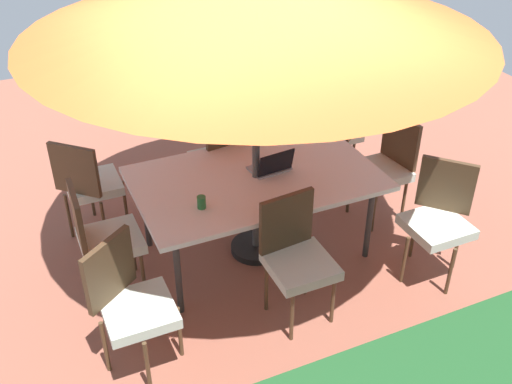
{
  "coord_description": "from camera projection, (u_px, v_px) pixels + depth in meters",
  "views": [
    {
      "loc": [
        1.7,
        3.81,
        3.31
      ],
      "look_at": [
        0.0,
        0.0,
        0.61
      ],
      "focal_mm": 42.25,
      "sensor_mm": 36.0,
      "label": 1
    }
  ],
  "objects": [
    {
      "name": "cup",
      "position": [
        201.0,
        202.0,
        4.48
      ],
      "size": [
        0.07,
        0.07,
        0.1
      ],
      "primitive_type": "cylinder",
      "color": "#286B33",
      "rests_on": "dining_table"
    },
    {
      "name": "laptop",
      "position": [
        272.0,
        166.0,
        4.93
      ],
      "size": [
        0.34,
        0.28,
        0.21
      ],
      "rotation": [
        0.0,
        0.0,
        0.11
      ],
      "color": "gray",
      "rests_on": "dining_table"
    },
    {
      "name": "chair_north",
      "position": [
        296.0,
        254.0,
        4.37
      ],
      "size": [
        0.47,
        0.48,
        0.98
      ],
      "rotation": [
        0.0,
        0.0,
        3.24
      ],
      "color": "silver",
      "rests_on": "ground_plane"
    },
    {
      "name": "chair_west",
      "position": [
        385.0,
        164.0,
        5.47
      ],
      "size": [
        0.48,
        0.47,
        0.98
      ],
      "rotation": [
        0.0,
        0.0,
        1.69
      ],
      "color": "silver",
      "rests_on": "ground_plane"
    },
    {
      "name": "ground_plane",
      "position": [
        256.0,
        251.0,
        5.31
      ],
      "size": [
        10.0,
        10.0,
        0.02
      ],
      "primitive_type": "cube",
      "color": "#935442"
    },
    {
      "name": "chair_south",
      "position": [
        221.0,
        158.0,
        5.56
      ],
      "size": [
        0.48,
        0.49,
        0.98
      ],
      "rotation": [
        0.0,
        0.0,
        0.15
      ],
      "color": "silver",
      "rests_on": "ground_plane"
    },
    {
      "name": "chair_southeast",
      "position": [
        88.0,
        182.0,
        5.21
      ],
      "size": [
        0.59,
        0.59,
        0.98
      ],
      "rotation": [
        0.0,
        0.0,
        5.52
      ],
      "color": "silver",
      "rests_on": "ground_plane"
    },
    {
      "name": "chair_southwest",
      "position": [
        339.0,
        129.0,
        6.06
      ],
      "size": [
        0.58,
        0.58,
        0.98
      ],
      "rotation": [
        0.0,
        0.0,
        0.69
      ],
      "color": "silver",
      "rests_on": "ground_plane"
    },
    {
      "name": "chair_northwest",
      "position": [
        439.0,
        216.0,
        4.78
      ],
      "size": [
        0.59,
        0.59,
        0.98
      ],
      "rotation": [
        0.0,
        0.0,
        2.31
      ],
      "color": "silver",
      "rests_on": "ground_plane"
    },
    {
      "name": "dining_table",
      "position": [
        256.0,
        181.0,
        4.91
      ],
      "size": [
        1.97,
        1.21,
        0.76
      ],
      "color": "white",
      "rests_on": "ground_plane"
    },
    {
      "name": "chair_northeast",
      "position": [
        130.0,
        301.0,
        3.97
      ],
      "size": [
        0.58,
        0.58,
        0.98
      ],
      "rotation": [
        0.0,
        0.0,
        3.78
      ],
      "color": "silver",
      "rests_on": "ground_plane"
    },
    {
      "name": "patio_umbrella",
      "position": [
        256.0,
        7.0,
        4.14
      ],
      "size": [
        3.32,
        3.32,
        2.33
      ],
      "color": "#4C4C4C",
      "rests_on": "ground_plane"
    },
    {
      "name": "chair_east",
      "position": [
        102.0,
        236.0,
        4.56
      ],
      "size": [
        0.46,
        0.46,
        0.98
      ],
      "rotation": [
        0.0,
        0.0,
        4.69
      ],
      "color": "silver",
      "rests_on": "ground_plane"
    }
  ]
}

